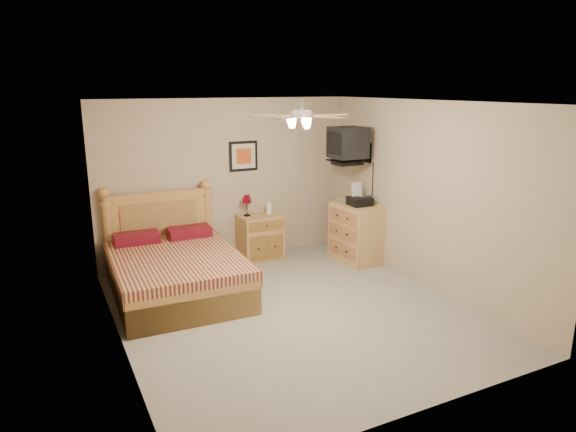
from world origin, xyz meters
The scene contains 17 objects.
floor centered at (0.00, 0.00, 0.00)m, with size 4.50×4.50×0.00m, color gray.
ceiling centered at (0.00, 0.00, 2.50)m, with size 4.00×4.50×0.04m, color white.
wall_back centered at (0.00, 2.25, 1.25)m, with size 4.00×0.04×2.50m, color tan.
wall_front centered at (0.00, -2.25, 1.25)m, with size 4.00×0.04×2.50m, color tan.
wall_left centered at (-2.00, 0.00, 1.25)m, with size 0.04×4.50×2.50m, color tan.
wall_right centered at (2.00, 0.00, 1.25)m, with size 0.04×4.50×2.50m, color tan.
bed centered at (-1.13, 1.12, 0.66)m, with size 1.56×2.05×1.33m, color #AE7736, non-canonical shape.
nightstand centered at (0.44, 2.00, 0.35)m, with size 0.65×0.49×0.71m, color #A37447.
table_lamp centered at (0.25, 2.06, 0.87)m, with size 0.18×0.18×0.33m, color #63020E, non-canonical shape.
lotion_bottle centered at (0.60, 2.03, 0.83)m, with size 0.09×0.09×0.24m, color white.
framed_picture centered at (0.27, 2.23, 1.62)m, with size 0.46×0.04×0.46m, color black.
dresser centered at (1.73, 1.22, 0.46)m, with size 0.54×0.77×0.91m, color tan.
fax_machine centered at (1.72, 1.16, 1.08)m, with size 0.32×0.33×0.33m, color black, non-canonical shape.
magazine_lower centered at (1.67, 1.54, 0.92)m, with size 0.21×0.28×0.03m, color beige.
magazine_upper centered at (1.66, 1.53, 0.95)m, with size 0.20×0.27×0.02m, color gray.
wall_tv centered at (1.75, 1.34, 1.81)m, with size 0.56×0.46×0.58m, color black, non-canonical shape.
ceiling_fan centered at (0.00, -0.20, 2.36)m, with size 1.14×1.14×0.28m, color silver, non-canonical shape.
Camera 1 is at (-2.63, -5.16, 2.68)m, focal length 32.00 mm.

